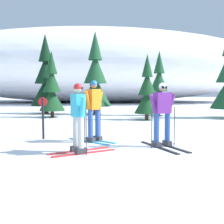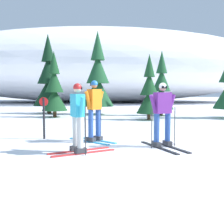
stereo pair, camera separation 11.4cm
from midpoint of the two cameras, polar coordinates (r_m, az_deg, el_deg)
ground_plane at (r=7.75m, az=6.26°, el=-6.88°), size 120.00×120.00×0.00m
skier_orange_jacket at (r=8.10m, az=-3.36°, el=0.45°), size 1.47×1.44×1.83m
skier_cyan_jacket at (r=6.65m, az=-6.67°, el=-1.07°), size 1.65×1.10×1.70m
skier_purple_jacket at (r=7.45m, az=11.00°, el=-0.28°), size 1.03×1.80×1.74m
pine_tree_far_left at (r=18.83m, az=-13.01°, el=6.48°), size 2.05×2.05×5.32m
pine_tree_left at (r=16.02m, az=-11.81°, el=4.62°), size 1.47×1.47×3.81m
pine_tree_center_left at (r=17.61m, az=-2.81°, el=6.77°), size 2.07×2.07×5.35m
pine_tree_center_right at (r=14.36m, az=8.03°, el=4.08°), size 1.33×1.33×3.44m
pine_tree_right at (r=17.05m, az=10.53°, el=4.86°), size 1.54×1.54×3.98m
snow_ridge_background at (r=37.22m, az=-2.84°, el=9.47°), size 48.25×21.49×9.58m
trail_marker_post at (r=8.81m, az=-13.76°, el=-0.66°), size 0.28×0.07×1.32m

